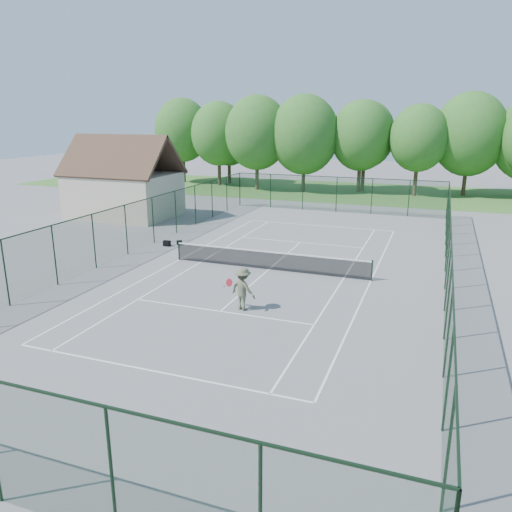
# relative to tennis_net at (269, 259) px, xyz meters

# --- Properties ---
(ground) EXTENTS (140.00, 140.00, 0.00)m
(ground) POSITION_rel_tennis_net_xyz_m (0.00, 0.00, -0.58)
(ground) COLOR gray
(ground) RESTS_ON ground
(grass_far) EXTENTS (80.00, 16.00, 0.01)m
(grass_far) POSITION_rel_tennis_net_xyz_m (0.00, 30.00, -0.57)
(grass_far) COLOR #447A2F
(grass_far) RESTS_ON ground
(court_lines) EXTENTS (11.05, 23.85, 0.01)m
(court_lines) POSITION_rel_tennis_net_xyz_m (0.00, 0.00, -0.57)
(court_lines) COLOR white
(court_lines) RESTS_ON ground
(tennis_net) EXTENTS (11.08, 0.08, 1.10)m
(tennis_net) POSITION_rel_tennis_net_xyz_m (0.00, 0.00, 0.00)
(tennis_net) COLOR black
(tennis_net) RESTS_ON ground
(fence_enclosure) EXTENTS (18.05, 36.05, 3.02)m
(fence_enclosure) POSITION_rel_tennis_net_xyz_m (0.00, 0.00, 0.98)
(fence_enclosure) COLOR #173720
(fence_enclosure) RESTS_ON ground
(utility_building) EXTENTS (8.60, 6.27, 6.63)m
(utility_building) POSITION_rel_tennis_net_xyz_m (-16.00, 10.00, 2.54)
(utility_building) COLOR beige
(utility_building) RESTS_ON ground
(tree_line_far) EXTENTS (39.40, 6.40, 9.70)m
(tree_line_far) POSITION_rel_tennis_net_xyz_m (0.00, 30.00, 5.42)
(tree_line_far) COLOR #473623
(tree_line_far) RESTS_ON ground
(sports_bag_a) EXTENTS (0.46, 0.29, 0.36)m
(sports_bag_a) POSITION_rel_tennis_net_xyz_m (-7.77, 2.52, -0.40)
(sports_bag_a) COLOR black
(sports_bag_a) RESTS_ON ground
(sports_bag_b) EXTENTS (0.39, 0.30, 0.26)m
(sports_bag_b) POSITION_rel_tennis_net_xyz_m (-7.22, 3.16, -0.44)
(sports_bag_b) COLOR black
(sports_bag_b) RESTS_ON ground
(tennis_player) EXTENTS (1.85, 1.04, 1.88)m
(tennis_player) POSITION_rel_tennis_net_xyz_m (0.83, -5.84, 0.37)
(tennis_player) COLOR #535840
(tennis_player) RESTS_ON ground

